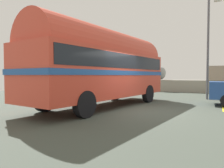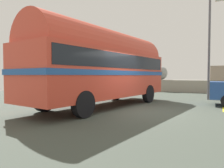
{
  "view_description": "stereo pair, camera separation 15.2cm",
  "coord_description": "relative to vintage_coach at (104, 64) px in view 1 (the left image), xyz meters",
  "views": [
    {
      "loc": [
        2.85,
        -8.3,
        1.5
      ],
      "look_at": [
        -1.98,
        1.22,
        1.07
      ],
      "focal_mm": 33.46,
      "sensor_mm": 36.0,
      "label": 1
    },
    {
      "loc": [
        2.98,
        -8.23,
        1.5
      ],
      "look_at": [
        -1.98,
        1.22,
        1.07
      ],
      "focal_mm": 33.46,
      "sensor_mm": 36.0,
      "label": 2
    }
  ],
  "objects": [
    {
      "name": "lamp_post",
      "position": [
        4.38,
        5.6,
        1.54
      ],
      "size": [
        0.79,
        0.7,
        6.36
      ],
      "color": "#5B5B60",
      "rests_on": "ground"
    },
    {
      "name": "breakwater",
      "position": [
        2.35,
        11.29,
        -1.33
      ],
      "size": [
        31.36,
        2.09,
        2.48
      ],
      "color": "gray",
      "rests_on": "ground"
    },
    {
      "name": "vintage_coach",
      "position": [
        0.0,
        0.0,
        0.0
      ],
      "size": [
        3.56,
        8.83,
        3.7
      ],
      "rotation": [
        0.0,
        0.0,
        -0.13
      ],
      "color": "black",
      "rests_on": "ground"
    },
    {
      "name": "ground",
      "position": [
        2.03,
        -0.48,
        -2.04
      ],
      "size": [
        32.0,
        26.0,
        0.02
      ],
      "color": "#3F473E"
    }
  ]
}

